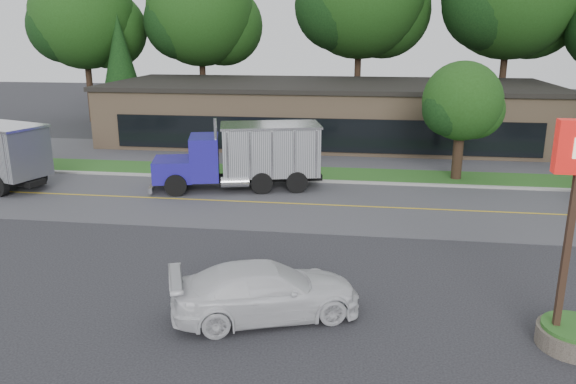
{
  "coord_description": "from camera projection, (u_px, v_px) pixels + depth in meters",
  "views": [
    {
      "loc": [
        4.89,
        -16.43,
        7.93
      ],
      "look_at": [
        1.93,
        4.79,
        1.8
      ],
      "focal_mm": 35.0,
      "sensor_mm": 36.0,
      "label": 1
    }
  ],
  "objects": [
    {
      "name": "tree_far_b",
      "position": [
        202.0,
        17.0,
        49.75
      ],
      "size": [
        10.08,
        9.49,
        14.38
      ],
      "color": "#382619",
      "rests_on": "ground"
    },
    {
      "name": "tree_verge",
      "position": [
        463.0,
        105.0,
        30.34
      ],
      "size": [
        4.54,
        4.27,
        6.48
      ],
      "color": "#382619",
      "rests_on": "ground"
    },
    {
      "name": "road",
      "position": [
        261.0,
        203.0,
        27.05
      ],
      "size": [
        60.0,
        8.0,
        0.02
      ],
      "primitive_type": "cube",
      "color": "#5A5A5F",
      "rests_on": "ground"
    },
    {
      "name": "grass_verge",
      "position": [
        279.0,
        173.0,
        32.76
      ],
      "size": [
        60.0,
        3.4,
        0.03
      ],
      "primitive_type": "cube",
      "color": "#2C6322",
      "rests_on": "ground"
    },
    {
      "name": "rally_car",
      "position": [
        266.0,
        291.0,
        16.07
      ],
      "size": [
        5.85,
        3.97,
        1.57
      ],
      "primitive_type": "imported",
      "rotation": [
        0.0,
        0.0,
        1.93
      ],
      "color": "silver",
      "rests_on": "ground"
    },
    {
      "name": "strip_mall",
      "position": [
        328.0,
        113.0,
        42.42
      ],
      "size": [
        32.0,
        12.0,
        4.0
      ],
      "primitive_type": "cube",
      "color": "#97795C",
      "rests_on": "ground"
    },
    {
      "name": "tree_far_a",
      "position": [
        86.0,
        22.0,
        49.28
      ],
      "size": [
        9.63,
        9.07,
        13.74
      ],
      "color": "#382619",
      "rests_on": "ground"
    },
    {
      "name": "center_line",
      "position": [
        261.0,
        203.0,
        27.05
      ],
      "size": [
        60.0,
        0.12,
        0.01
      ],
      "primitive_type": "cube",
      "color": "gold",
      "rests_on": "ground"
    },
    {
      "name": "far_parking",
      "position": [
        291.0,
        155.0,
        37.52
      ],
      "size": [
        60.0,
        7.0,
        0.02
      ],
      "primitive_type": "cube",
      "color": "#5A5A5F",
      "rests_on": "ground"
    },
    {
      "name": "ground",
      "position": [
        210.0,
        282.0,
        18.48
      ],
      "size": [
        140.0,
        140.0,
        0.0
      ],
      "primitive_type": "plane",
      "color": "#3A3A3F",
      "rests_on": "ground"
    },
    {
      "name": "dump_truck_blue",
      "position": [
        248.0,
        155.0,
        29.04
      ],
      "size": [
        8.87,
        4.47,
        3.36
      ],
      "rotation": [
        0.0,
        0.0,
        3.38
      ],
      "color": "black",
      "rests_on": "ground"
    },
    {
      "name": "evergreen_left",
      "position": [
        121.0,
        65.0,
        47.74
      ],
      "size": [
        4.17,
        4.17,
        9.49
      ],
      "color": "#382619",
      "rests_on": "ground"
    },
    {
      "name": "tree_far_c",
      "position": [
        362.0,
        0.0,
        47.53
      ],
      "size": [
        11.57,
        10.89,
        16.51
      ],
      "color": "#382619",
      "rests_on": "ground"
    },
    {
      "name": "curb",
      "position": [
        275.0,
        181.0,
        31.05
      ],
      "size": [
        60.0,
        0.3,
        0.12
      ],
      "primitive_type": "cube",
      "color": "#9E9E99",
      "rests_on": "ground"
    }
  ]
}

